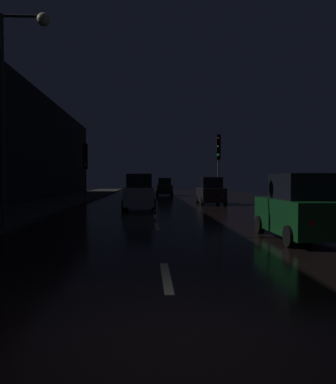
# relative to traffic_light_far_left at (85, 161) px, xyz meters

# --- Properties ---
(ground) EXTENTS (27.07, 84.00, 0.02)m
(ground) POSITION_rel_traffic_light_far_left_xyz_m (5.04, -0.06, -3.25)
(ground) COLOR black
(sidewalk_left) EXTENTS (4.40, 84.00, 0.15)m
(sidewalk_left) POSITION_rel_traffic_light_far_left_xyz_m (-2.30, -0.06, -3.16)
(sidewalk_left) COLOR #33302D
(sidewalk_left) RESTS_ON ground
(lane_centerline) EXTENTS (0.16, 29.39, 0.01)m
(lane_centerline) POSITION_rel_traffic_light_far_left_xyz_m (5.04, -9.22, -3.23)
(lane_centerline) COLOR beige
(lane_centerline) RESTS_ON ground
(traffic_light_far_left) EXTENTS (0.31, 0.46, 4.50)m
(traffic_light_far_left) POSITION_rel_traffic_light_far_left_xyz_m (0.00, 0.00, 0.00)
(traffic_light_far_left) COLOR #38383A
(traffic_light_far_left) RESTS_ON ground
(traffic_light_far_right) EXTENTS (0.33, 0.47, 5.27)m
(traffic_light_far_right) POSITION_rel_traffic_light_far_left_xyz_m (10.07, 0.24, 0.63)
(traffic_light_far_right) COLOR #38383A
(traffic_light_far_right) RESTS_ON ground
(streetlamp_overhead) EXTENTS (1.70, 0.44, 7.40)m
(streetlamp_overhead) POSITION_rel_traffic_light_far_left_xyz_m (0.25, -15.44, 1.65)
(streetlamp_overhead) COLOR #2D2D30
(streetlamp_overhead) RESTS_ON ground
(car_approaching_headlights) EXTENTS (1.99, 4.32, 2.17)m
(car_approaching_headlights) POSITION_rel_traffic_light_far_left_xyz_m (4.14, -4.84, -2.24)
(car_approaching_headlights) COLOR silver
(car_approaching_headlights) RESTS_ON ground
(car_distant_taillights) EXTENTS (1.86, 4.03, 2.03)m
(car_distant_taillights) POSITION_rel_traffic_light_far_left_xyz_m (6.53, 14.82, -2.31)
(car_distant_taillights) COLOR black
(car_distant_taillights) RESTS_ON ground
(car_parked_right_near) EXTENTS (1.82, 3.93, 1.98)m
(car_parked_right_near) POSITION_rel_traffic_light_far_left_xyz_m (9.27, -17.35, -2.33)
(car_parked_right_near) COLOR #0F3819
(car_parked_right_near) RESTS_ON ground
(car_parked_right_far) EXTENTS (1.83, 3.96, 1.99)m
(car_parked_right_far) POSITION_rel_traffic_light_far_left_xyz_m (9.27, -1.03, -2.33)
(car_parked_right_far) COLOR black
(car_parked_right_far) RESTS_ON ground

